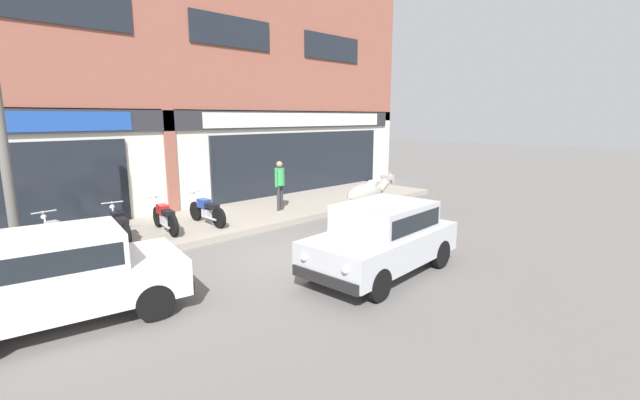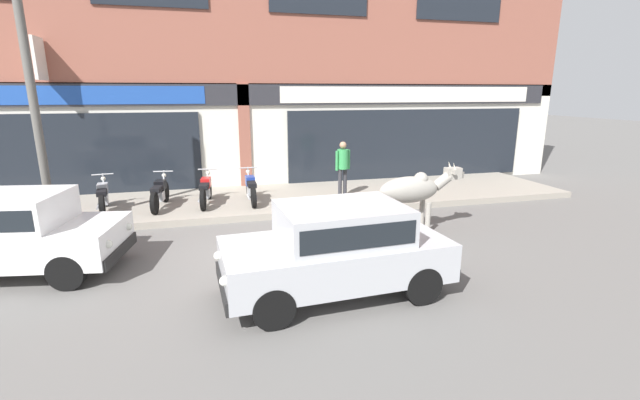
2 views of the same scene
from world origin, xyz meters
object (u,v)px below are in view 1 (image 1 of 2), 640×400
(motorcycle_2, at_px, (165,217))
(car_1, at_px, (383,235))
(car_0, at_px, (60,273))
(motorcycle_0, at_px, (57,236))
(cow, at_px, (367,194))
(motorcycle_1, at_px, (120,225))
(pedestrian, at_px, (280,180))
(motorcycle_3, at_px, (207,211))

(motorcycle_2, bearing_deg, car_1, -70.60)
(car_0, relative_size, motorcycle_0, 2.10)
(car_1, relative_size, motorcycle_2, 2.04)
(cow, distance_m, car_0, 7.81)
(motorcycle_2, bearing_deg, car_0, -133.38)
(motorcycle_0, bearing_deg, cow, -23.62)
(car_1, height_order, motorcycle_1, car_1)
(car_0, distance_m, pedestrian, 7.89)
(cow, relative_size, motorcycle_1, 1.19)
(motorcycle_1, distance_m, motorcycle_3, 2.38)
(motorcycle_3, xyz_separation_m, pedestrian, (2.65, -0.04, 0.60))
(motorcycle_3, bearing_deg, motorcycle_0, -179.57)
(car_1, height_order, motorcycle_3, car_1)
(cow, height_order, motorcycle_2, cow)
(motorcycle_2, bearing_deg, pedestrian, -1.45)
(motorcycle_0, relative_size, motorcycle_3, 1.00)
(cow, bearing_deg, motorcycle_2, 144.97)
(cow, xyz_separation_m, car_0, (-7.80, -0.30, -0.19))
(car_1, xyz_separation_m, pedestrian, (1.86, 5.55, 0.34))
(motorcycle_2, xyz_separation_m, pedestrian, (3.85, -0.10, 0.60))
(motorcycle_1, xyz_separation_m, pedestrian, (5.02, -0.06, 0.60))
(car_0, xyz_separation_m, pedestrian, (7.13, 3.37, 0.34))
(motorcycle_2, xyz_separation_m, motorcycle_3, (1.20, -0.06, 0.00))
(car_0, height_order, pedestrian, pedestrian)
(car_1, distance_m, motorcycle_0, 7.16)
(cow, relative_size, motorcycle_3, 1.19)
(motorcycle_0, height_order, motorcycle_1, same)
(car_0, xyz_separation_m, motorcycle_3, (4.48, 3.41, -0.25))
(motorcycle_0, distance_m, motorcycle_1, 1.35)
(cow, height_order, motorcycle_3, cow)
(pedestrian, bearing_deg, car_0, -154.68)
(car_0, bearing_deg, motorcycle_0, 77.35)
(car_1, bearing_deg, pedestrian, 71.46)
(car_0, bearing_deg, motorcycle_3, 37.25)
(pedestrian, bearing_deg, motorcycle_0, 179.93)
(car_0, height_order, motorcycle_0, car_0)
(car_0, distance_m, car_1, 5.70)
(motorcycle_2, relative_size, motorcycle_3, 1.00)
(car_0, bearing_deg, pedestrian, 25.32)
(motorcycle_3, bearing_deg, motorcycle_2, 177.06)
(cow, height_order, motorcycle_0, cow)
(cow, xyz_separation_m, motorcycle_2, (-4.52, 3.17, -0.45))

